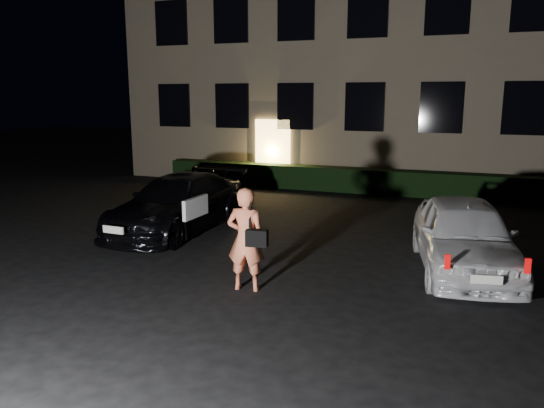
% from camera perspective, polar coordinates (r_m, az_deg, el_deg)
% --- Properties ---
extents(ground, '(80.00, 80.00, 0.00)m').
position_cam_1_polar(ground, '(9.56, -4.09, -9.33)').
color(ground, black).
rests_on(ground, ground).
extents(building, '(20.00, 8.11, 12.00)m').
position_cam_1_polar(building, '(23.50, 12.26, 17.70)').
color(building, '#736752').
rests_on(building, ground).
extents(hedge, '(15.00, 0.70, 0.85)m').
position_cam_1_polar(hedge, '(19.18, 9.40, 2.51)').
color(hedge, black).
rests_on(hedge, ground).
extents(sedan, '(2.14, 4.98, 1.41)m').
position_cam_1_polar(sedan, '(13.70, -10.11, 0.03)').
color(sedan, black).
rests_on(sedan, ground).
extents(hatch, '(2.52, 4.52, 1.45)m').
position_cam_1_polar(hatch, '(11.05, 19.95, -3.17)').
color(hatch, white).
rests_on(hatch, ground).
extents(man, '(0.82, 0.54, 1.86)m').
position_cam_1_polar(man, '(9.34, -2.79, -3.79)').
color(man, '#E57550').
rests_on(man, ground).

